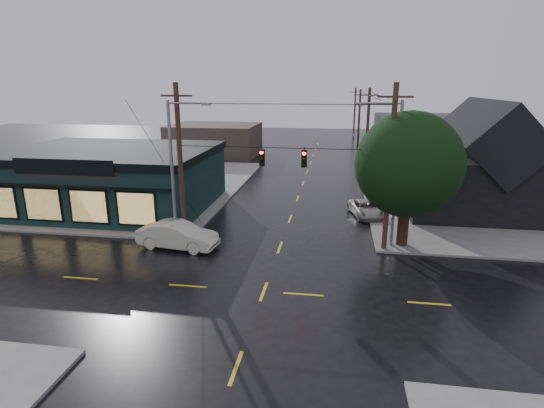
# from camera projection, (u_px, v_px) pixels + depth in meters

# --- Properties ---
(ground_plane) EXTENTS (160.00, 160.00, 0.00)m
(ground_plane) POSITION_uv_depth(u_px,v_px,m) (264.00, 292.00, 21.32)
(ground_plane) COLOR black
(sidewalk_nw) EXTENTS (28.00, 28.00, 0.15)m
(sidewalk_nw) POSITION_uv_depth(u_px,v_px,m) (104.00, 185.00, 43.22)
(sidewalk_nw) COLOR slate
(sidewalk_nw) RESTS_ON ground
(sidewalk_ne) EXTENTS (28.00, 28.00, 0.15)m
(sidewalk_ne) POSITION_uv_depth(u_px,v_px,m) (525.00, 201.00, 37.38)
(sidewalk_ne) COLOR slate
(sidewalk_ne) RESTS_ON ground
(pizza_shop) EXTENTS (16.30, 12.34, 4.90)m
(pizza_shop) POSITION_uv_depth(u_px,v_px,m) (112.00, 177.00, 35.10)
(pizza_shop) COLOR black
(pizza_shop) RESTS_ON ground
(ne_building) EXTENTS (12.60, 11.60, 8.75)m
(ne_building) POSITION_uv_depth(u_px,v_px,m) (483.00, 156.00, 34.04)
(ne_building) COLOR black
(ne_building) RESTS_ON ground
(corner_tree) EXTENTS (6.51, 6.51, 8.43)m
(corner_tree) POSITION_uv_depth(u_px,v_px,m) (408.00, 165.00, 25.76)
(corner_tree) COLOR black
(corner_tree) RESTS_ON ground
(utility_pole_nw) EXTENTS (2.00, 0.32, 10.15)m
(utility_pole_nw) POSITION_uv_depth(u_px,v_px,m) (185.00, 239.00, 28.44)
(utility_pole_nw) COLOR #302415
(utility_pole_nw) RESTS_ON ground
(utility_pole_ne) EXTENTS (2.00, 0.32, 10.15)m
(utility_pole_ne) POSITION_uv_depth(u_px,v_px,m) (384.00, 250.00, 26.54)
(utility_pole_ne) COLOR #302415
(utility_pole_ne) RESTS_ON ground
(utility_pole_far_a) EXTENTS (2.00, 0.32, 9.65)m
(utility_pole_far_a) POSITION_uv_depth(u_px,v_px,m) (364.00, 177.00, 46.97)
(utility_pole_far_a) COLOR #302415
(utility_pole_far_a) RESTS_ON ground
(utility_pole_far_b) EXTENTS (2.00, 0.32, 9.15)m
(utility_pole_far_b) POSITION_uv_depth(u_px,v_px,m) (357.00, 150.00, 65.97)
(utility_pole_far_b) COLOR #302415
(utility_pole_far_b) RESTS_ON ground
(utility_pole_far_c) EXTENTS (2.00, 0.32, 9.15)m
(utility_pole_far_c) POSITION_uv_depth(u_px,v_px,m) (353.00, 135.00, 84.97)
(utility_pole_far_c) COLOR #302415
(utility_pole_far_c) RESTS_ON ground
(span_signal_assembly) EXTENTS (13.00, 0.48, 1.23)m
(span_signal_assembly) POSITION_uv_depth(u_px,v_px,m) (283.00, 158.00, 25.91)
(span_signal_assembly) COLOR black
(span_signal_assembly) RESTS_ON ground
(streetlight_nw) EXTENTS (5.40, 0.30, 9.15)m
(streetlight_nw) POSITION_uv_depth(u_px,v_px,m) (177.00, 243.00, 27.82)
(streetlight_nw) COLOR gray
(streetlight_nw) RESTS_ON ground
(streetlight_ne) EXTENTS (5.40, 0.30, 9.15)m
(streetlight_ne) POSITION_uv_depth(u_px,v_px,m) (390.00, 247.00, 27.14)
(streetlight_ne) COLOR gray
(streetlight_ne) RESTS_ON ground
(bg_building_west) EXTENTS (12.00, 10.00, 4.40)m
(bg_building_west) POSITION_uv_depth(u_px,v_px,m) (215.00, 140.00, 60.76)
(bg_building_west) COLOR #3F342E
(bg_building_west) RESTS_ON ground
(bg_building_east) EXTENTS (14.00, 12.00, 5.60)m
(bg_building_east) POSITION_uv_depth(u_px,v_px,m) (426.00, 135.00, 60.96)
(bg_building_east) COLOR #27272C
(bg_building_east) RESTS_ON ground
(sedan_cream) EXTENTS (5.25, 2.37, 1.67)m
(sedan_cream) POSITION_uv_depth(u_px,v_px,m) (178.00, 235.00, 26.77)
(sedan_cream) COLOR beige
(sedan_cream) RESTS_ON ground
(suv_silver) EXTENTS (3.01, 4.67, 1.20)m
(suv_silver) POSITION_uv_depth(u_px,v_px,m) (366.00, 209.00, 33.24)
(suv_silver) COLOR #A7A29A
(suv_silver) RESTS_ON ground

